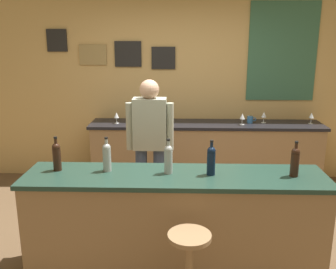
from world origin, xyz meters
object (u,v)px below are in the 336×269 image
(wine_bottle_c, at_px, (168,158))
(wine_glass_b, at_px, (242,117))
(wine_bottle_a, at_px, (57,156))
(bartender, at_px, (150,142))
(coffee_mug, at_px, (250,120))
(wine_glass_d, at_px, (311,116))
(wine_bottle_e, at_px, (295,161))
(bar_stool, at_px, (189,261))
(wine_bottle_d, at_px, (211,159))
(wine_glass_a, at_px, (116,116))
(wine_bottle_b, at_px, (107,156))
(wine_glass_c, at_px, (264,115))

(wine_bottle_c, bearing_deg, wine_glass_b, 64.18)
(wine_bottle_c, bearing_deg, wine_bottle_a, 177.69)
(bartender, bearing_deg, coffee_mug, 40.94)
(wine_glass_d, distance_m, coffee_mug, 0.83)
(bartender, xyz_separation_m, wine_bottle_e, (1.29, -0.96, 0.12))
(wine_bottle_e, bearing_deg, wine_bottle_a, 177.80)
(wine_bottle_c, distance_m, coffee_mug, 2.31)
(wine_bottle_c, bearing_deg, bar_stool, -74.19)
(wine_bottle_d, bearing_deg, wine_bottle_c, 175.73)
(bar_stool, bearing_deg, wine_glass_a, 110.17)
(wine_glass_b, bearing_deg, wine_glass_d, 5.66)
(wine_bottle_a, bearing_deg, bar_stool, -29.40)
(wine_bottle_b, bearing_deg, wine_glass_a, 96.97)
(bar_stool, bearing_deg, wine_glass_b, 73.27)
(wine_bottle_c, xyz_separation_m, coffee_mug, (1.07, 2.05, -0.11))
(bar_stool, bearing_deg, bartender, 104.75)
(wine_bottle_d, xyz_separation_m, wine_glass_c, (0.89, 2.09, -0.05))
(wine_bottle_b, xyz_separation_m, wine_glass_a, (-0.23, 1.92, -0.05))
(wine_bottle_e, bearing_deg, wine_glass_b, 93.58)
(wine_bottle_a, relative_size, wine_bottle_b, 1.00)
(wine_bottle_e, bearing_deg, wine_bottle_d, 179.03)
(bartender, bearing_deg, wine_glass_c, 37.46)
(coffee_mug, bearing_deg, wine_bottle_e, -90.15)
(wine_glass_d, relative_size, coffee_mug, 1.24)
(wine_bottle_a, xyz_separation_m, wine_glass_d, (2.86, 1.99, -0.05))
(wine_bottle_d, distance_m, wine_glass_b, 2.05)
(wine_bottle_b, xyz_separation_m, wine_glass_d, (2.42, 1.99, -0.05))
(wine_bottle_b, bearing_deg, wine_bottle_d, -4.17)
(wine_bottle_c, bearing_deg, wine_bottle_d, -4.27)
(wine_bottle_a, bearing_deg, wine_glass_d, 34.81)
(wine_bottle_b, height_order, coffee_mug, wine_bottle_b)
(bartender, distance_m, wine_bottle_d, 1.13)
(bartender, xyz_separation_m, wine_glass_c, (1.48, 1.14, 0.07))
(wine_bottle_d, distance_m, wine_glass_a, 2.29)
(wine_bottle_c, xyz_separation_m, wine_glass_d, (1.89, 2.03, -0.05))
(wine_glass_c, bearing_deg, wine_glass_a, -177.16)
(wine_bottle_b, distance_m, wine_bottle_d, 0.90)
(wine_bottle_d, relative_size, coffee_mug, 2.45)
(wine_bottle_a, xyz_separation_m, wine_bottle_d, (1.34, -0.07, 0.00))
(wine_bottle_e, relative_size, wine_glass_d, 1.97)
(wine_bottle_a, height_order, wine_bottle_b, same)
(wine_glass_b, xyz_separation_m, coffee_mug, (0.13, 0.11, -0.06))
(wine_bottle_c, height_order, wine_bottle_d, same)
(wine_bottle_c, distance_m, wine_bottle_e, 1.06)
(wine_bottle_a, distance_m, wine_glass_d, 3.49)
(wine_bottle_c, height_order, wine_glass_a, wine_bottle_c)
(wine_bottle_a, relative_size, wine_glass_a, 1.97)
(wine_bottle_c, height_order, wine_bottle_e, same)
(bartender, bearing_deg, wine_bottle_c, -75.95)
(bar_stool, height_order, coffee_mug, coffee_mug)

